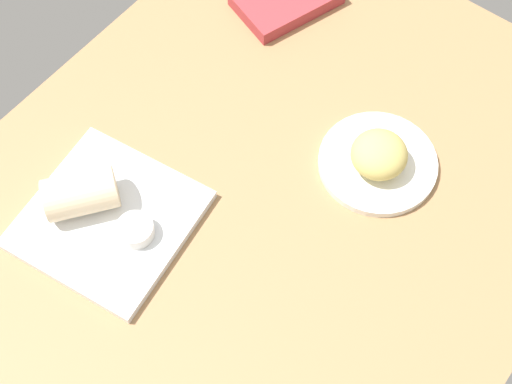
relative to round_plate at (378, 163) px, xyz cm
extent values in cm
cube|color=#9E754C|center=(13.92, -10.81, -2.70)|extent=(110.00, 90.00, 4.00)
cylinder|color=white|center=(0.00, 0.00, 0.00)|extent=(19.56, 19.56, 1.40)
ellipsoid|color=tan|center=(0.75, 0.13, 3.74)|extent=(12.60, 12.57, 6.09)
cube|color=white|center=(34.77, -27.65, 0.10)|extent=(27.92, 27.92, 1.60)
cylinder|color=silver|center=(34.12, -22.12, 2.14)|extent=(5.69, 5.69, 2.49)
cylinder|color=#CC512C|center=(34.12, -22.12, 3.09)|extent=(4.67, 4.67, 0.40)
cylinder|color=beige|center=(35.28, -32.07, 4.31)|extent=(12.91, 12.06, 6.82)
camera|label=1|loc=(61.73, 22.80, 103.61)|focal=51.74mm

